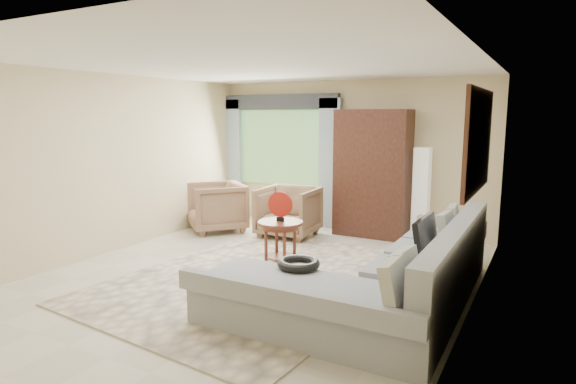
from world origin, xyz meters
The scene contains 17 objects.
ground centered at (0.00, 0.00, 0.00)m, with size 6.00×6.00×0.00m, color silver.
area_rug centered at (0.09, -0.06, 0.01)m, with size 3.00×4.00×0.02m, color #F2E1BF.
sectional_sofa centered at (1.78, -0.18, 0.28)m, with size 2.30×3.46×0.90m.
tv_screen centered at (2.05, 0.09, 0.72)m, with size 0.06×0.74×0.48m, color black.
garden_hose centered at (1.00, -0.80, 0.55)m, with size 0.43×0.43×0.09m, color black.
coffee_table centered at (0.02, 0.56, 0.32)m, with size 0.60×0.60×0.60m.
red_disc centered at (0.02, 0.56, 0.83)m, with size 0.34×0.34×0.03m, color #9E1A0F.
armchair_left centered at (-1.92, 1.71, 0.42)m, with size 0.90×0.93×0.85m, color #936A50.
armchair_right centered at (-0.63, 1.96, 0.42)m, with size 0.89×0.92×0.84m, color #88644A.
potted_plant centered at (-2.05, 2.34, 0.25)m, with size 0.44×0.38×0.49m, color #999999.
armoire centered at (0.55, 2.72, 1.05)m, with size 1.20×0.55×2.10m, color black.
floor_lamp centered at (1.35, 2.78, 0.75)m, with size 0.24×0.24×1.50m, color silver.
window centered at (-1.35, 2.97, 1.40)m, with size 1.80×0.04×1.40m, color #669E59.
curtain_left centered at (-2.40, 2.88, 1.15)m, with size 0.40×0.08×2.30m, color #9EB7CC.
curtain_right centered at (-0.30, 2.88, 1.15)m, with size 0.40×0.08×2.30m, color #9EB7CC.
valance centered at (-1.35, 2.90, 2.25)m, with size 2.40×0.12×0.26m, color #1E232D.
wall_mirror centered at (2.46, 0.35, 1.75)m, with size 0.05×1.70×1.05m.
Camera 1 is at (3.13, -4.90, 2.02)m, focal length 30.00 mm.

